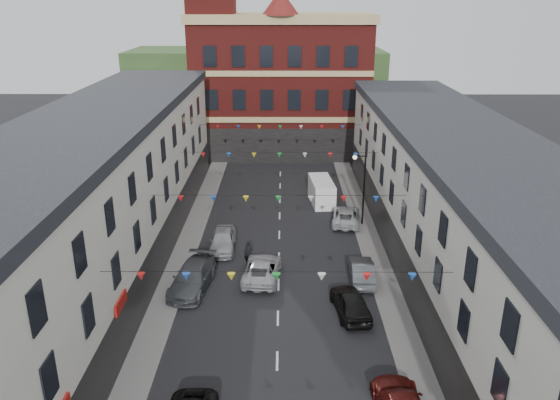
{
  "coord_description": "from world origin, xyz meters",
  "views": [
    {
      "loc": [
        0.28,
        -27.45,
        17.5
      ],
      "look_at": [
        0.07,
        9.38,
        3.9
      ],
      "focal_mm": 35.0,
      "sensor_mm": 36.0,
      "label": 1
    }
  ],
  "objects_px": {
    "car_right_f": "(346,216)",
    "white_van": "(322,191)",
    "car_left_d": "(192,278)",
    "moving_car": "(262,269)",
    "car_right_e": "(362,271)",
    "pedestrian": "(248,253)",
    "street_lamp": "(361,180)",
    "car_right_d": "(351,303)",
    "car_left_e": "(223,240)"
  },
  "relations": [
    {
      "from": "car_right_e",
      "to": "car_left_e",
      "type": "bearing_deg",
      "value": -22.94
    },
    {
      "from": "car_right_f",
      "to": "white_van",
      "type": "bearing_deg",
      "value": -63.7
    },
    {
      "from": "street_lamp",
      "to": "white_van",
      "type": "distance_m",
      "value": 6.71
    },
    {
      "from": "street_lamp",
      "to": "pedestrian",
      "type": "distance_m",
      "value": 11.64
    },
    {
      "from": "street_lamp",
      "to": "white_van",
      "type": "xyz_separation_m",
      "value": [
        -2.75,
        5.42,
        -2.84
      ]
    },
    {
      "from": "car_left_d",
      "to": "car_right_d",
      "type": "bearing_deg",
      "value": -9.25
    },
    {
      "from": "street_lamp",
      "to": "car_left_d",
      "type": "relative_size",
      "value": 1.11
    },
    {
      "from": "car_left_d",
      "to": "pedestrian",
      "type": "distance_m",
      "value": 4.77
    },
    {
      "from": "car_right_f",
      "to": "white_van",
      "type": "distance_m",
      "value": 5.28
    },
    {
      "from": "car_left_d",
      "to": "car_right_f",
      "type": "height_order",
      "value": "car_left_d"
    },
    {
      "from": "street_lamp",
      "to": "car_left_d",
      "type": "bearing_deg",
      "value": -138.83
    },
    {
      "from": "car_right_e",
      "to": "white_van",
      "type": "xyz_separation_m",
      "value": [
        -1.7,
        14.81,
        0.36
      ]
    },
    {
      "from": "car_right_d",
      "to": "car_right_f",
      "type": "relative_size",
      "value": 0.93
    },
    {
      "from": "car_right_d",
      "to": "car_right_e",
      "type": "xyz_separation_m",
      "value": [
        1.22,
        4.09,
        -0.05
      ]
    },
    {
      "from": "street_lamp",
      "to": "car_left_e",
      "type": "relative_size",
      "value": 1.33
    },
    {
      "from": "white_van",
      "to": "car_right_e",
      "type": "bearing_deg",
      "value": -88.96
    },
    {
      "from": "car_left_d",
      "to": "white_van",
      "type": "xyz_separation_m",
      "value": [
        9.3,
        15.95,
        0.27
      ]
    },
    {
      "from": "car_left_d",
      "to": "car_right_e",
      "type": "distance_m",
      "value": 11.06
    },
    {
      "from": "car_left_d",
      "to": "pedestrian",
      "type": "height_order",
      "value": "pedestrian"
    },
    {
      "from": "car_left_d",
      "to": "moving_car",
      "type": "relative_size",
      "value": 1.1
    },
    {
      "from": "street_lamp",
      "to": "moving_car",
      "type": "distance_m",
      "value": 12.34
    },
    {
      "from": "car_right_e",
      "to": "moving_car",
      "type": "height_order",
      "value": "car_right_e"
    },
    {
      "from": "white_van",
      "to": "pedestrian",
      "type": "bearing_deg",
      "value": -120.66
    },
    {
      "from": "car_left_e",
      "to": "car_right_e",
      "type": "distance_m",
      "value": 10.73
    },
    {
      "from": "car_left_d",
      "to": "moving_car",
      "type": "height_order",
      "value": "car_left_d"
    },
    {
      "from": "street_lamp",
      "to": "car_right_d",
      "type": "bearing_deg",
      "value": -99.57
    },
    {
      "from": "street_lamp",
      "to": "pedestrian",
      "type": "relative_size",
      "value": 3.31
    },
    {
      "from": "car_left_d",
      "to": "car_right_d",
      "type": "xyz_separation_m",
      "value": [
        9.78,
        -2.95,
        -0.04
      ]
    },
    {
      "from": "car_right_f",
      "to": "moving_car",
      "type": "height_order",
      "value": "moving_car"
    },
    {
      "from": "car_right_e",
      "to": "pedestrian",
      "type": "bearing_deg",
      "value": -13.34
    },
    {
      "from": "street_lamp",
      "to": "car_right_d",
      "type": "relative_size",
      "value": 1.36
    },
    {
      "from": "moving_car",
      "to": "white_van",
      "type": "height_order",
      "value": "white_van"
    },
    {
      "from": "car_left_e",
      "to": "white_van",
      "type": "xyz_separation_m",
      "value": [
        7.95,
        10.13,
        0.29
      ]
    },
    {
      "from": "street_lamp",
      "to": "moving_car",
      "type": "height_order",
      "value": "street_lamp"
    },
    {
      "from": "moving_car",
      "to": "car_left_d",
      "type": "bearing_deg",
      "value": 23.19
    },
    {
      "from": "car_right_f",
      "to": "car_left_d",
      "type": "bearing_deg",
      "value": 52.38
    },
    {
      "from": "moving_car",
      "to": "car_left_e",
      "type": "bearing_deg",
      "value": -50.01
    },
    {
      "from": "car_left_e",
      "to": "pedestrian",
      "type": "xyz_separation_m",
      "value": [
        2.04,
        -2.46,
        0.14
      ]
    },
    {
      "from": "car_left_e",
      "to": "white_van",
      "type": "relative_size",
      "value": 0.94
    },
    {
      "from": "pedestrian",
      "to": "car_right_f",
      "type": "bearing_deg",
      "value": 59.5
    },
    {
      "from": "car_left_d",
      "to": "street_lamp",
      "type": "bearing_deg",
      "value": 48.71
    },
    {
      "from": "car_right_e",
      "to": "white_van",
      "type": "distance_m",
      "value": 14.92
    },
    {
      "from": "car_left_d",
      "to": "moving_car",
      "type": "xyz_separation_m",
      "value": [
        4.39,
        1.42,
        -0.1
      ]
    },
    {
      "from": "car_right_e",
      "to": "pedestrian",
      "type": "height_order",
      "value": "pedestrian"
    },
    {
      "from": "car_right_e",
      "to": "car_right_f",
      "type": "height_order",
      "value": "car_right_e"
    },
    {
      "from": "car_left_e",
      "to": "car_right_d",
      "type": "xyz_separation_m",
      "value": [
        8.43,
        -8.77,
        -0.02
      ]
    },
    {
      "from": "moving_car",
      "to": "pedestrian",
      "type": "relative_size",
      "value": 2.73
    },
    {
      "from": "car_right_d",
      "to": "car_left_e",
      "type": "bearing_deg",
      "value": -54.1
    },
    {
      "from": "street_lamp",
      "to": "car_left_e",
      "type": "distance_m",
      "value": 12.11
    },
    {
      "from": "car_right_d",
      "to": "white_van",
      "type": "bearing_deg",
      "value": -96.5
    }
  ]
}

